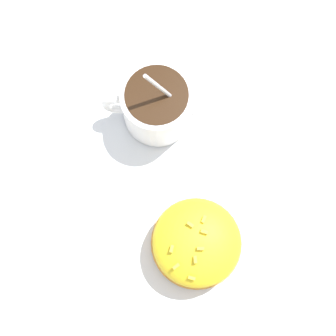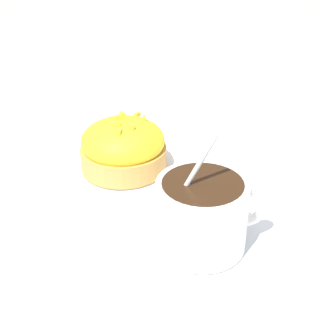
{
  "view_description": "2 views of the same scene",
  "coord_description": "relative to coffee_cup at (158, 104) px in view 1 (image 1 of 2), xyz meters",
  "views": [
    {
      "loc": [
        0.1,
        -0.02,
        0.51
      ],
      "look_at": [
        -0.0,
        -0.0,
        0.03
      ],
      "focal_mm": 50.0,
      "sensor_mm": 36.0,
      "label": 1
    },
    {
      "loc": [
        -0.35,
        0.16,
        0.26
      ],
      "look_at": [
        0.01,
        -0.01,
        0.03
      ],
      "focal_mm": 50.0,
      "sensor_mm": 36.0,
      "label": 2
    }
  ],
  "objects": [
    {
      "name": "ground_plane",
      "position": [
        0.08,
        -0.0,
        -0.04
      ],
      "size": [
        3.0,
        3.0,
        0.0
      ],
      "primitive_type": "plane",
      "color": "#C6B793"
    },
    {
      "name": "paper_napkin",
      "position": [
        0.08,
        -0.0,
        -0.04
      ],
      "size": [
        0.35,
        0.35,
        0.0
      ],
      "color": "white",
      "rests_on": "ground_plane"
    },
    {
      "name": "coffee_cup",
      "position": [
        0.0,
        0.0,
        0.0
      ],
      "size": [
        0.08,
        0.1,
        0.11
      ],
      "color": "white",
      "rests_on": "paper_napkin"
    },
    {
      "name": "frosted_pastry",
      "position": [
        0.15,
        0.01,
        -0.01
      ],
      "size": [
        0.09,
        0.09,
        0.06
      ],
      "color": "#D19347",
      "rests_on": "paper_napkin"
    }
  ]
}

